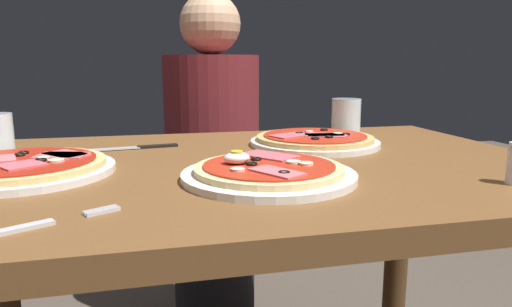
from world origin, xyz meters
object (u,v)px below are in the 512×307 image
(pizza_across_left, at_px, (22,167))
(diner_person, at_px, (213,178))
(knife, at_px, (140,147))
(pizza_across_right, at_px, (315,140))
(pizza_foreground, at_px, (268,172))
(water_glass_near, at_px, (346,118))
(fork, at_px, (46,223))
(dining_table, at_px, (244,222))

(pizza_across_left, bearing_deg, diner_person, 58.69)
(pizza_across_left, bearing_deg, knife, 45.88)
(pizza_across_left, bearing_deg, pizza_across_right, 14.31)
(pizza_foreground, distance_m, knife, 0.40)
(pizza_across_right, distance_m, diner_person, 0.62)
(pizza_foreground, relative_size, pizza_across_left, 0.93)
(pizza_foreground, relative_size, water_glass_near, 3.10)
(knife, relative_size, diner_person, 0.17)
(fork, bearing_deg, pizza_across_right, 41.03)
(pizza_foreground, height_order, water_glass_near, water_glass_near)
(pizza_foreground, bearing_deg, pizza_across_left, 161.84)
(pizza_across_right, relative_size, fork, 2.06)
(pizza_across_right, xyz_separation_m, fork, (-0.50, -0.44, -0.01))
(dining_table, relative_size, knife, 6.22)
(dining_table, bearing_deg, pizza_foreground, -85.16)
(pizza_across_right, height_order, fork, pizza_across_right)
(pizza_foreground, distance_m, diner_person, 0.87)
(fork, relative_size, knife, 0.74)
(knife, bearing_deg, pizza_across_left, -134.12)
(pizza_across_right, bearing_deg, dining_table, -144.23)
(pizza_across_right, height_order, diner_person, diner_person)
(dining_table, height_order, pizza_foreground, pizza_foreground)
(fork, distance_m, knife, 0.50)
(pizza_foreground, bearing_deg, dining_table, 94.84)
(pizza_foreground, distance_m, fork, 0.35)
(pizza_foreground, distance_m, pizza_across_left, 0.43)
(pizza_across_left, height_order, pizza_across_right, same)
(dining_table, relative_size, pizza_foreground, 4.19)
(pizza_across_left, distance_m, pizza_across_right, 0.61)
(dining_table, relative_size, pizza_across_left, 3.91)
(pizza_foreground, xyz_separation_m, knife, (-0.21, 0.34, -0.01))
(dining_table, distance_m, water_glass_near, 0.49)
(pizza_across_left, height_order, knife, pizza_across_left)
(pizza_across_left, bearing_deg, fork, -72.53)
(knife, bearing_deg, dining_table, -44.98)
(dining_table, distance_m, pizza_foreground, 0.19)
(pizza_foreground, distance_m, pizza_across_right, 0.34)
(pizza_across_right, bearing_deg, fork, -138.97)
(diner_person, bearing_deg, pizza_foreground, 88.26)
(pizza_foreground, height_order, knife, pizza_foreground)
(fork, height_order, knife, knife)
(water_glass_near, bearing_deg, pizza_foreground, -127.10)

